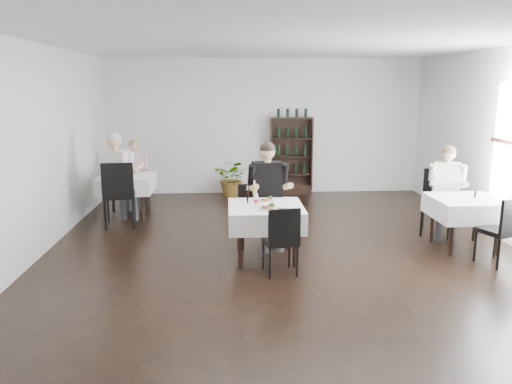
% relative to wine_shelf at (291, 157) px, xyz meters
% --- Properties ---
extents(room_shell, '(9.00, 9.00, 9.00)m').
position_rel_wine_shelf_xyz_m(room_shell, '(-0.60, -4.31, 0.65)').
color(room_shell, black).
rests_on(room_shell, ground).
extents(wine_shelf, '(0.90, 0.28, 1.75)m').
position_rel_wine_shelf_xyz_m(wine_shelf, '(0.00, 0.00, 0.00)').
color(wine_shelf, black).
rests_on(wine_shelf, ground).
extents(main_table, '(1.03, 1.03, 0.77)m').
position_rel_wine_shelf_xyz_m(main_table, '(-0.90, -4.31, -0.23)').
color(main_table, black).
rests_on(main_table, ground).
extents(left_table, '(0.98, 0.98, 0.77)m').
position_rel_wine_shelf_xyz_m(left_table, '(-3.30, -1.81, -0.23)').
color(left_table, black).
rests_on(left_table, ground).
extents(right_table, '(0.98, 0.98, 0.77)m').
position_rel_wine_shelf_xyz_m(right_table, '(2.10, -4.01, -0.23)').
color(right_table, black).
rests_on(right_table, ground).
extents(potted_tree, '(0.93, 0.88, 0.82)m').
position_rel_wine_shelf_xyz_m(potted_tree, '(-1.32, -0.22, -0.44)').
color(potted_tree, '#28581E').
rests_on(potted_tree, ground).
extents(main_chair_far, '(0.45, 0.46, 0.92)m').
position_rel_wine_shelf_xyz_m(main_chair_far, '(-1.05, -3.64, -0.32)').
color(main_chair_far, black).
rests_on(main_chair_far, ground).
extents(main_chair_near, '(0.47, 0.48, 0.90)m').
position_rel_wine_shelf_xyz_m(main_chair_near, '(-0.74, -4.96, -0.33)').
color(main_chair_near, black).
rests_on(main_chair_near, ground).
extents(left_chair_far, '(0.51, 0.51, 1.02)m').
position_rel_wine_shelf_xyz_m(left_chair_far, '(-3.26, -1.24, -0.27)').
color(left_chair_far, black).
rests_on(left_chair_far, ground).
extents(left_chair_near, '(0.59, 0.59, 1.15)m').
position_rel_wine_shelf_xyz_m(left_chair_near, '(-3.28, -2.58, -0.19)').
color(left_chair_near, black).
rests_on(left_chair_near, ground).
extents(right_chair_far, '(0.64, 0.64, 1.05)m').
position_rel_wine_shelf_xyz_m(right_chair_far, '(2.01, -3.21, -0.25)').
color(right_chair_far, black).
rests_on(right_chair_far, ground).
extents(right_chair_near, '(0.57, 0.57, 0.96)m').
position_rel_wine_shelf_xyz_m(right_chair_near, '(2.27, -4.77, -0.30)').
color(right_chair_near, black).
rests_on(right_chair_near, ground).
extents(diner_main, '(0.63, 0.65, 1.58)m').
position_rel_wine_shelf_xyz_m(diner_main, '(-0.82, -3.73, 0.07)').
color(diner_main, '#3F4047').
rests_on(diner_main, ground).
extents(diner_left_far, '(0.53, 0.54, 1.36)m').
position_rel_wine_shelf_xyz_m(diner_left_far, '(-3.26, -1.16, -0.06)').
color(diner_left_far, '#3F4047').
rests_on(diner_left_far, ground).
extents(diner_left_near, '(0.69, 0.73, 1.63)m').
position_rel_wine_shelf_xyz_m(diner_left_near, '(-3.31, -2.40, 0.10)').
color(diner_left_near, '#3F4047').
rests_on(diner_left_near, ground).
extents(diner_right_far, '(0.62, 0.67, 1.48)m').
position_rel_wine_shelf_xyz_m(diner_right_far, '(2.07, -3.38, 0.01)').
color(diner_right_far, '#3F4047').
rests_on(diner_right_far, ground).
extents(plate_far, '(0.28, 0.28, 0.07)m').
position_rel_wine_shelf_xyz_m(plate_far, '(-0.85, -4.04, -0.06)').
color(plate_far, white).
rests_on(plate_far, main_table).
extents(plate_near, '(0.33, 0.33, 0.08)m').
position_rel_wine_shelf_xyz_m(plate_near, '(-0.87, -4.53, -0.06)').
color(plate_near, white).
rests_on(plate_near, main_table).
extents(pilsner_dark, '(0.07, 0.07, 0.28)m').
position_rel_wine_shelf_xyz_m(pilsner_dark, '(-1.15, -4.32, 0.04)').
color(pilsner_dark, black).
rests_on(pilsner_dark, main_table).
extents(pilsner_lager, '(0.08, 0.08, 0.34)m').
position_rel_wine_shelf_xyz_m(pilsner_lager, '(-1.05, -4.22, 0.06)').
color(pilsner_lager, gold).
rests_on(pilsner_lager, main_table).
extents(coke_bottle, '(0.06, 0.06, 0.22)m').
position_rel_wine_shelf_xyz_m(coke_bottle, '(-1.03, -4.35, 0.01)').
color(coke_bottle, silver).
rests_on(coke_bottle, main_table).
extents(napkin_cutlery, '(0.18, 0.17, 0.02)m').
position_rel_wine_shelf_xyz_m(napkin_cutlery, '(-0.68, -4.57, -0.07)').
color(napkin_cutlery, black).
rests_on(napkin_cutlery, main_table).
extents(pepper_mill, '(0.05, 0.05, 0.10)m').
position_rel_wine_shelf_xyz_m(pepper_mill, '(2.24, -3.98, -0.03)').
color(pepper_mill, black).
rests_on(pepper_mill, right_table).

